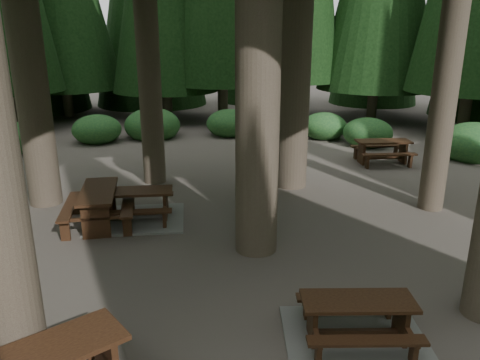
{
  "coord_description": "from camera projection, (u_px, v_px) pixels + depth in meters",
  "views": [
    {
      "loc": [
        -0.53,
        -8.39,
        4.24
      ],
      "look_at": [
        0.61,
        1.41,
        1.1
      ],
      "focal_mm": 35.0,
      "sensor_mm": 36.0,
      "label": 1
    }
  ],
  "objects": [
    {
      "name": "ground",
      "position": [
        218.0,
        255.0,
        9.28
      ],
      "size": [
        80.0,
        80.0,
        0.0
      ],
      "primitive_type": "plane",
      "color": "#4C433E",
      "rests_on": "ground"
    },
    {
      "name": "picnic_table_a",
      "position": [
        356.0,
        328.0,
        6.64
      ],
      "size": [
        2.17,
        1.86,
        0.68
      ],
      "rotation": [
        0.0,
        0.0,
        -0.1
      ],
      "color": "gray",
      "rests_on": "ground"
    },
    {
      "name": "picnic_table_b",
      "position": [
        99.0,
        202.0,
        10.6
      ],
      "size": [
        1.67,
        2.02,
        0.83
      ],
      "rotation": [
        0.0,
        0.0,
        1.63
      ],
      "color": "black",
      "rests_on": "ground"
    },
    {
      "name": "picnic_table_d",
      "position": [
        383.0,
        148.0,
        15.64
      ],
      "size": [
        1.84,
        1.5,
        0.78
      ],
      "rotation": [
        0.0,
        0.0,
        -0.03
      ],
      "color": "black",
      "rests_on": "ground"
    },
    {
      "name": "shrub_ring",
      "position": [
        248.0,
        220.0,
        9.95
      ],
      "size": [
        23.86,
        24.64,
        1.49
      ],
      "color": "#1B5029",
      "rests_on": "ground"
    },
    {
      "name": "picnic_table_c",
      "position": [
        136.0,
        210.0,
        10.93
      ],
      "size": [
        2.21,
        1.83,
        0.74
      ],
      "rotation": [
        0.0,
        0.0,
        -0.01
      ],
      "color": "gray",
      "rests_on": "ground"
    }
  ]
}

